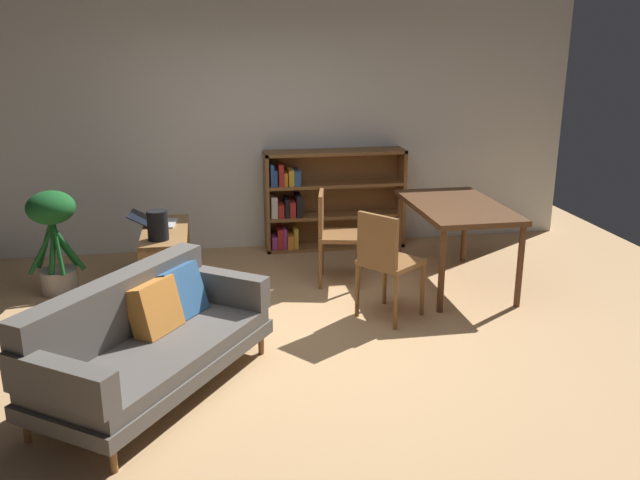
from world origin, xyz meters
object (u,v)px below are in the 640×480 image
object	(u,v)px
open_laptop	(155,221)
bookshelf	(324,200)
desk_speaker	(158,225)
dining_chair_near	(333,231)
potted_floor_plant	(54,232)
dining_table	(457,212)
media_console	(167,261)
fabric_couch	(147,336)
dining_chair_far	(386,258)

from	to	relation	value
open_laptop	bookshelf	distance (m)	2.02
desk_speaker	dining_chair_near	bearing A→B (deg)	10.59
potted_floor_plant	dining_table	world-z (taller)	potted_floor_plant
dining_chair_near	bookshelf	world-z (taller)	bookshelf
potted_floor_plant	dining_table	size ratio (longest dim) A/B	0.70
media_console	dining_table	world-z (taller)	dining_table
fabric_couch	media_console	size ratio (longest dim) A/B	1.76
bookshelf	dining_chair_near	bearing A→B (deg)	-96.27
fabric_couch	media_console	world-z (taller)	fabric_couch
desk_speaker	dining_table	size ratio (longest dim) A/B	0.19
open_laptop	desk_speaker	bearing A→B (deg)	-83.46
media_console	dining_chair_far	world-z (taller)	dining_chair_far
dining_chair_far	bookshelf	xyz separation A→B (m)	(-0.14, 2.09, 0.00)
dining_chair_far	potted_floor_plant	bearing A→B (deg)	158.58
open_laptop	dining_chair_far	size ratio (longest dim) A/B	0.49
media_console	dining_chair_far	size ratio (longest dim) A/B	1.15
dining_chair_far	fabric_couch	bearing A→B (deg)	-155.22
media_console	potted_floor_plant	distance (m)	1.05
media_console	desk_speaker	size ratio (longest dim) A/B	4.12
fabric_couch	dining_table	size ratio (longest dim) A/B	1.36
dining_chair_near	dining_table	bearing A→B (deg)	-12.24
dining_table	dining_chair_near	world-z (taller)	dining_chair_near
desk_speaker	dining_chair_far	xyz separation A→B (m)	(1.86, -0.64, -0.20)
dining_chair_near	media_console	bearing A→B (deg)	179.41
desk_speaker	potted_floor_plant	size ratio (longest dim) A/B	0.27
fabric_couch	desk_speaker	world-z (taller)	desk_speaker
media_console	desk_speaker	world-z (taller)	desk_speaker
open_laptop	bookshelf	xyz separation A→B (m)	(1.78, 0.94, -0.09)
desk_speaker	bookshelf	distance (m)	2.26
media_console	bookshelf	distance (m)	2.05
media_console	dining_chair_near	world-z (taller)	dining_chair_near
open_laptop	bookshelf	world-z (taller)	bookshelf
potted_floor_plant	bookshelf	distance (m)	2.86
open_laptop	dining_table	size ratio (longest dim) A/B	0.33
dining_chair_far	open_laptop	bearing A→B (deg)	149.08
media_console	open_laptop	size ratio (longest dim) A/B	2.32
media_console	dining_chair_far	xyz separation A→B (m)	(1.82, -0.95, 0.23)
bookshelf	media_console	bearing A→B (deg)	-145.81
bookshelf	dining_table	bearing A→B (deg)	-54.43
potted_floor_plant	open_laptop	bearing A→B (deg)	2.72
potted_floor_plant	bookshelf	xyz separation A→B (m)	(2.68, 0.99, -0.05)
fabric_couch	open_laptop	bearing A→B (deg)	91.32
desk_speaker	bookshelf	size ratio (longest dim) A/B	0.17
potted_floor_plant	bookshelf	bearing A→B (deg)	20.23
dining_table	dining_chair_far	xyz separation A→B (m)	(-0.87, -0.69, -0.18)
dining_table	dining_chair_near	xyz separation A→B (m)	(-1.13, 0.25, -0.20)
fabric_couch	dining_table	bearing A→B (deg)	29.55
open_laptop	potted_floor_plant	bearing A→B (deg)	-177.28
dining_chair_far	bookshelf	size ratio (longest dim) A/B	0.60
fabric_couch	potted_floor_plant	xyz separation A→B (m)	(-0.95, 1.97, 0.20)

